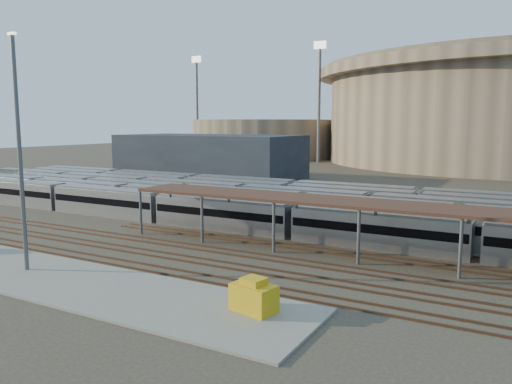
{
  "coord_description": "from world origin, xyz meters",
  "views": [
    {
      "loc": [
        30.9,
        -41.55,
        12.65
      ],
      "look_at": [
        1.22,
        12.0,
        4.22
      ],
      "focal_mm": 35.0,
      "sensor_mm": 36.0,
      "label": 1
    }
  ],
  "objects": [
    {
      "name": "ground",
      "position": [
        0.0,
        0.0,
        0.0
      ],
      "size": [
        420.0,
        420.0,
        0.0
      ],
      "primitive_type": "plane",
      "color": "#383026",
      "rests_on": "ground"
    },
    {
      "name": "inspection_shed",
      "position": [
        22.0,
        4.0,
        4.98
      ],
      "size": [
        60.3,
        6.0,
        5.3
      ],
      "color": "#56575B",
      "rests_on": "ground"
    },
    {
      "name": "yellow_equipment",
      "position": [
        15.3,
        -13.69,
        1.12
      ],
      "size": [
        3.28,
        2.44,
        1.84
      ],
      "primitive_type": "cube",
      "rotation": [
        0.0,
        0.0,
        -0.22
      ],
      "color": "gold",
      "rests_on": "apron"
    },
    {
      "name": "secondary_arena",
      "position": [
        -60.0,
        130.0,
        7.0
      ],
      "size": [
        56.0,
        56.0,
        14.0
      ],
      "primitive_type": "cylinder",
      "color": "#8C765F",
      "rests_on": "ground"
    },
    {
      "name": "apron",
      "position": [
        -5.0,
        -15.0,
        0.1
      ],
      "size": [
        50.0,
        9.0,
        0.2
      ],
      "primitive_type": "cube",
      "color": "gray",
      "rests_on": "ground"
    },
    {
      "name": "empty_tracks",
      "position": [
        0.0,
        -5.0,
        0.09
      ],
      "size": [
        170.0,
        9.62,
        0.18
      ],
      "color": "#4C3323",
      "rests_on": "ground"
    },
    {
      "name": "floodlight_0",
      "position": [
        -30.0,
        110.0,
        20.65
      ],
      "size": [
        4.0,
        1.0,
        38.4
      ],
      "color": "#56575B",
      "rests_on": "ground"
    },
    {
      "name": "subway_trains",
      "position": [
        0.68,
        18.5,
        1.8
      ],
      "size": [
        125.88,
        23.9,
        3.6
      ],
      "color": "#BBBBC0",
      "rests_on": "ground"
    },
    {
      "name": "floodlight_1",
      "position": [
        -85.0,
        120.0,
        20.65
      ],
      "size": [
        4.0,
        1.0,
        38.4
      ],
      "color": "#56575B",
      "rests_on": "ground"
    },
    {
      "name": "service_building",
      "position": [
        -35.0,
        55.0,
        5.0
      ],
      "size": [
        42.0,
        20.0,
        10.0
      ],
      "primitive_type": "cube",
      "color": "#1E232D",
      "rests_on": "ground"
    },
    {
      "name": "floodlight_3",
      "position": [
        -10.0,
        160.0,
        20.65
      ],
      "size": [
        4.0,
        1.0,
        38.4
      ],
      "color": "#56575B",
      "rests_on": "ground"
    },
    {
      "name": "yard_light_pole",
      "position": [
        -6.46,
        -14.78,
        10.15
      ],
      "size": [
        0.81,
        0.36,
        19.74
      ],
      "color": "#56575B",
      "rests_on": "apron"
    }
  ]
}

